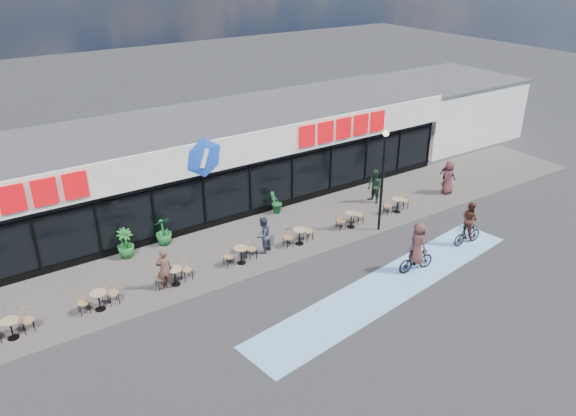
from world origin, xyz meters
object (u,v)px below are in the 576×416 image
(cyclist_a, at_px, (417,251))
(cyclist_b, at_px, (469,226))
(potted_plant_mid, at_px, (163,231))
(pedestrian_c, at_px, (449,177))
(lamp_post, at_px, (383,172))
(potted_plant_left, at_px, (125,243))
(potted_plant_right, at_px, (276,203))
(pedestrian_a, at_px, (375,187))
(pedestrian_b, at_px, (447,177))
(patron_right, at_px, (263,235))
(patron_left, at_px, (164,269))

(cyclist_a, bearing_deg, cyclist_b, 5.85)
(potted_plant_mid, height_order, pedestrian_c, pedestrian_c)
(lamp_post, relative_size, pedestrian_c, 2.66)
(potted_plant_left, height_order, potted_plant_right, potted_plant_left)
(pedestrian_a, relative_size, pedestrian_c, 0.97)
(potted_plant_left, distance_m, pedestrian_b, 17.27)
(potted_plant_right, bearing_deg, cyclist_a, -75.57)
(potted_plant_left, xyz_separation_m, pedestrian_c, (16.94, -3.02, 0.26))
(potted_plant_left, bearing_deg, cyclist_b, -28.68)
(potted_plant_left, relative_size, cyclist_a, 0.59)
(patron_right, bearing_deg, potted_plant_mid, -64.55)
(potted_plant_mid, xyz_separation_m, pedestrian_b, (15.20, -3.05, 0.24))
(potted_plant_right, bearing_deg, pedestrian_b, -17.48)
(patron_left, height_order, pedestrian_c, pedestrian_c)
(potted_plant_mid, distance_m, cyclist_b, 13.83)
(patron_right, distance_m, pedestrian_a, 7.71)
(lamp_post, xyz_separation_m, pedestrian_c, (6.03, 1.16, -2.02))
(pedestrian_c, relative_size, cyclist_b, 0.89)
(patron_right, relative_size, pedestrian_b, 0.94)
(patron_left, bearing_deg, pedestrian_c, -167.37)
(lamp_post, relative_size, pedestrian_b, 2.74)
(cyclist_b, bearing_deg, patron_right, 151.99)
(pedestrian_c, distance_m, cyclist_b, 5.58)
(cyclist_b, bearing_deg, potted_plant_left, 151.32)
(potted_plant_right, xyz_separation_m, pedestrian_a, (5.01, -1.76, 0.31))
(patron_left, relative_size, pedestrian_c, 0.95)
(pedestrian_a, bearing_deg, patron_right, -81.50)
(lamp_post, xyz_separation_m, potted_plant_mid, (-9.08, 4.36, -2.28))
(potted_plant_right, xyz_separation_m, pedestrian_c, (9.17, -3.07, 0.33))
(potted_plant_mid, relative_size, pedestrian_c, 0.71)
(patron_right, bearing_deg, cyclist_b, 130.54)
(potted_plant_right, relative_size, patron_left, 0.68)
(lamp_post, height_order, pedestrian_a, lamp_post)
(potted_plant_mid, distance_m, patron_left, 3.73)
(potted_plant_right, bearing_deg, pedestrian_a, -19.37)
(potted_plant_left, height_order, patron_right, patron_right)
(pedestrian_c, xyz_separation_m, cyclist_b, (-3.51, -4.33, -0.12))
(lamp_post, distance_m, patron_left, 10.69)
(potted_plant_left, bearing_deg, pedestrian_a, -7.63)
(potted_plant_mid, bearing_deg, pedestrian_c, -11.95)
(potted_plant_right, relative_size, pedestrian_a, 0.66)
(pedestrian_a, bearing_deg, pedestrian_b, 74.02)
(pedestrian_b, bearing_deg, cyclist_a, 124.03)
(lamp_post, height_order, patron_left, lamp_post)
(patron_left, xyz_separation_m, cyclist_b, (12.97, -4.07, -0.07))
(pedestrian_a, height_order, cyclist_a, cyclist_a)
(potted_plant_mid, bearing_deg, pedestrian_a, -9.81)
(patron_right, bearing_deg, pedestrian_b, 158.99)
(potted_plant_right, relative_size, patron_right, 0.70)
(pedestrian_b, height_order, pedestrian_c, pedestrian_c)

